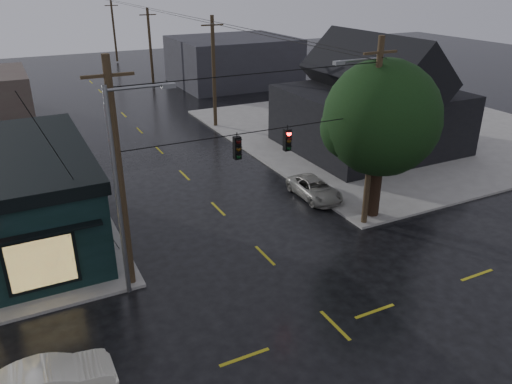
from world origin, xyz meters
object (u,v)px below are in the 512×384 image
sedan_cream (49,383)px  utility_pole_ne (364,224)px  suv_silver (315,189)px  utility_pole_nw (133,284)px  corner_tree (382,118)px

sedan_cream → utility_pole_ne: bearing=-73.2°
sedan_cream → suv_silver: size_ratio=0.98×
utility_pole_nw → suv_silver: size_ratio=2.37×
utility_pole_ne → sedan_cream: 17.86m
corner_tree → suv_silver: size_ratio=2.06×
sedan_cream → suv_silver: sedan_cream is taller
utility_pole_ne → sedan_cream: bearing=-162.5°
corner_tree → suv_silver: corner_tree is taller
utility_pole_ne → suv_silver: size_ratio=2.37×
utility_pole_nw → sedan_cream: size_ratio=2.43×
suv_silver → utility_pole_nw: bearing=-160.3°
corner_tree → sedan_cream: (-18.05, -5.94, -5.12)m
corner_tree → utility_pole_ne: 5.93m
corner_tree → utility_pole_nw: corner_tree is taller
sedan_cream → suv_silver: 19.14m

